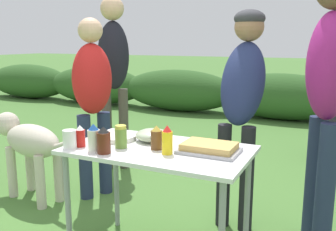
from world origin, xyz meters
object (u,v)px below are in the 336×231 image
relish_jar (121,137)px  standing_person_with_beanie (114,65)px  paper_cup_stack (70,139)px  food_tray (209,148)px  beer_bottle (156,138)px  mayo_bottle (94,138)px  mustard_bottle (167,140)px  bbq_sauce_bottle (104,141)px  folding_table (159,160)px  standing_person_in_dark_puffer (93,92)px  mixing_bowl (152,135)px  ketchup_bottle (80,136)px  plate_stack (117,137)px  standing_person_in_gray_fleece (243,90)px  dog (29,143)px  standing_person_in_navy_coat (328,86)px

relish_jar → standing_person_with_beanie: 1.80m
paper_cup_stack → standing_person_with_beanie: 1.80m
food_tray → beer_bottle: 0.32m
mayo_bottle → mustard_bottle: mustard_bottle is taller
food_tray → bbq_sauce_bottle: bearing=-153.4°
folding_table → mustard_bottle: mustard_bottle is taller
folding_table → standing_person_in_dark_puffer: bearing=145.5°
bbq_sauce_bottle → standing_person_in_dark_puffer: size_ratio=0.10×
mustard_bottle → beer_bottle: (-0.10, 0.06, -0.01)m
relish_jar → standing_person_in_dark_puffer: size_ratio=0.09×
food_tray → standing_person_with_beanie: size_ratio=0.19×
beer_bottle → standing_person_in_dark_puffer: standing_person_in_dark_puffer is taller
food_tray → mixing_bowl: mixing_bowl is taller
folding_table → ketchup_bottle: bearing=-158.8°
plate_stack → food_tray: bearing=-1.3°
mustard_bottle → standing_person_in_gray_fleece: 0.88m
beer_bottle → relish_jar: size_ratio=1.05×
dog → plate_stack: bearing=-95.2°
bbq_sauce_bottle → relish_jar: (0.03, 0.14, -0.01)m
folding_table → beer_bottle: bearing=-90.4°
bbq_sauce_bottle → plate_stack: bearing=108.8°
plate_stack → standing_person_in_dark_puffer: size_ratio=0.16×
standing_person_in_navy_coat → mustard_bottle: bearing=-69.0°
food_tray → mixing_bowl: (-0.41, 0.08, 0.01)m
bbq_sauce_bottle → relish_jar: bearing=78.9°
beer_bottle → dog: beer_bottle is taller
food_tray → standing_person_in_navy_coat: 0.92m
folding_table → mixing_bowl: bearing=130.9°
ketchup_bottle → mustard_bottle: (0.55, 0.09, 0.02)m
mayo_bottle → standing_person_with_beanie: standing_person_with_beanie is taller
mixing_bowl → standing_person_in_navy_coat: standing_person_in_navy_coat is taller
food_tray → mustard_bottle: mustard_bottle is taller
folding_table → mayo_bottle: bearing=-145.3°
bbq_sauce_bottle → dog: (-1.23, 0.61, -0.31)m
standing_person_in_dark_puffer → mixing_bowl: bearing=-98.6°
dog → mayo_bottle: bearing=-106.7°
plate_stack → paper_cup_stack: bearing=-116.3°
paper_cup_stack → standing_person_in_gray_fleece: standing_person_in_gray_fleece is taller
ketchup_bottle → bbq_sauce_bottle: bearing=-14.9°
folding_table → standing_person_in_gray_fleece: size_ratio=0.69×
paper_cup_stack → dog: 1.20m
mixing_bowl → standing_person_in_dark_puffer: (-0.87, 0.55, 0.16)m
folding_table → dog: 1.53m
relish_jar → paper_cup_stack: bearing=-151.5°
mayo_bottle → standing_person_with_beanie: (-0.90, 1.59, 0.31)m
food_tray → standing_person_in_dark_puffer: standing_person_in_dark_puffer is taller
food_tray → mustard_bottle: size_ratio=2.01×
standing_person_with_beanie → folding_table: bearing=-82.2°
bbq_sauce_bottle → standing_person_in_dark_puffer: 1.17m
beer_bottle → plate_stack: bearing=166.0°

